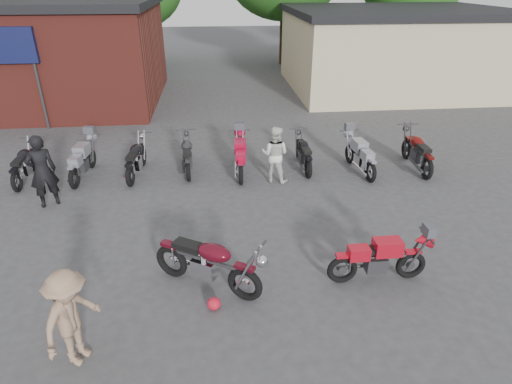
{
  "coord_description": "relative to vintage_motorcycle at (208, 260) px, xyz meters",
  "views": [
    {
      "loc": [
        -0.44,
        -6.19,
        5.17
      ],
      "look_at": [
        0.37,
        2.14,
        0.9
      ],
      "focal_mm": 30.0,
      "sensor_mm": 36.0,
      "label": 1
    }
  ],
  "objects": [
    {
      "name": "row_bike_4",
      "position": [
        0.9,
        5.06,
        -0.05
      ],
      "size": [
        0.74,
        1.99,
        1.14
      ],
      "primitive_type": null,
      "rotation": [
        0.0,
        0.0,
        1.52
      ],
      "color": "#B40F33",
      "rests_on": "ground"
    },
    {
      "name": "row_bike_0",
      "position": [
        -5.08,
        5.16,
        -0.08
      ],
      "size": [
        0.68,
        1.9,
        1.09
      ],
      "primitive_type": null,
      "rotation": [
        0.0,
        0.0,
        1.6
      ],
      "color": "black",
      "rests_on": "ground"
    },
    {
      "name": "person_tan",
      "position": [
        -1.93,
        -1.45,
        0.18
      ],
      "size": [
        0.98,
        1.19,
        1.59
      ],
      "primitive_type": "imported",
      "rotation": [
        0.0,
        0.0,
        1.12
      ],
      "color": "#92735A",
      "rests_on": "ground"
    },
    {
      "name": "row_bike_6",
      "position": [
        4.35,
        4.83,
        -0.07
      ],
      "size": [
        0.85,
        1.97,
        1.11
      ],
      "primitive_type": null,
      "rotation": [
        0.0,
        0.0,
        1.69
      ],
      "color": "gray",
      "rests_on": "ground"
    },
    {
      "name": "row_bike_7",
      "position": [
        6.1,
        4.92,
        -0.02
      ],
      "size": [
        0.76,
        2.09,
        1.2
      ],
      "primitive_type": null,
      "rotation": [
        0.0,
        0.0,
        1.53
      ],
      "color": "#560D0A",
      "rests_on": "ground"
    },
    {
      "name": "ground",
      "position": [
        0.68,
        -0.1,
        -0.62
      ],
      "size": [
        90.0,
        90.0,
        0.0
      ],
      "primitive_type": "plane",
      "color": "#39393C"
    },
    {
      "name": "row_bike_1",
      "position": [
        -3.54,
        5.22,
        -0.06
      ],
      "size": [
        0.78,
        1.97,
        1.12
      ],
      "primitive_type": null,
      "rotation": [
        0.0,
        0.0,
        1.49
      ],
      "color": "gray",
      "rests_on": "ground"
    },
    {
      "name": "person_light",
      "position": [
        1.81,
        4.45,
        0.17
      ],
      "size": [
        0.94,
        0.85,
        1.58
      ],
      "primitive_type": "imported",
      "rotation": [
        0.0,
        0.0,
        2.74
      ],
      "color": "silver",
      "rests_on": "ground"
    },
    {
      "name": "stucco_building",
      "position": [
        9.18,
        14.9,
        1.13
      ],
      "size": [
        10.0,
        8.0,
        3.5
      ],
      "primitive_type": "cube",
      "color": "tan",
      "rests_on": "ground"
    },
    {
      "name": "vintage_motorcycle",
      "position": [
        0.0,
        0.0,
        0.0
      ],
      "size": [
        2.2,
        1.71,
        1.24
      ],
      "primitive_type": null,
      "rotation": [
        0.0,
        0.0,
        -0.54
      ],
      "color": "#4A0915",
      "rests_on": "ground"
    },
    {
      "name": "brick_building",
      "position": [
        -8.32,
        13.9,
        1.38
      ],
      "size": [
        12.0,
        8.0,
        4.0
      ],
      "primitive_type": "cube",
      "color": "maroon",
      "rests_on": "ground"
    },
    {
      "name": "helmet",
      "position": [
        0.07,
        -0.57,
        -0.51
      ],
      "size": [
        0.29,
        0.29,
        0.22
      ],
      "primitive_type": "ellipsoid",
      "rotation": [
        0.0,
        0.0,
        0.22
      ],
      "color": "red",
      "rests_on": "ground"
    },
    {
      "name": "row_bike_5",
      "position": [
        2.78,
        5.24,
        -0.08
      ],
      "size": [
        0.63,
        1.86,
        1.07
      ],
      "primitive_type": null,
      "rotation": [
        0.0,
        0.0,
        1.58
      ],
      "color": "black",
      "rests_on": "ground"
    },
    {
      "name": "tree_1",
      "position": [
        -4.32,
        21.9,
        3.08
      ],
      "size": [
        5.92,
        5.92,
        7.4
      ],
      "primitive_type": null,
      "color": "#194D14",
      "rests_on": "ground"
    },
    {
      "name": "row_bike_2",
      "position": [
        -2.06,
        5.23,
        -0.06
      ],
      "size": [
        0.81,
        1.97,
        1.11
      ],
      "primitive_type": null,
      "rotation": [
        0.0,
        0.0,
        1.48
      ],
      "color": "black",
      "rests_on": "ground"
    },
    {
      "name": "row_bike_3",
      "position": [
        -0.62,
        5.38,
        -0.07
      ],
      "size": [
        0.74,
        1.94,
        1.11
      ],
      "primitive_type": null,
      "rotation": [
        0.0,
        0.0,
        1.63
      ],
      "color": "#262628",
      "rests_on": "ground"
    },
    {
      "name": "sportbike",
      "position": [
        3.15,
        -0.08,
        -0.09
      ],
      "size": [
        1.83,
        0.62,
        1.06
      ],
      "primitive_type": null,
      "rotation": [
        0.0,
        0.0,
        0.01
      ],
      "color": "red",
      "rests_on": "ground"
    },
    {
      "name": "person_dark",
      "position": [
        -3.99,
        3.6,
        0.3
      ],
      "size": [
        0.8,
        0.71,
        1.84
      ],
      "primitive_type": "imported",
      "rotation": [
        0.0,
        0.0,
        3.65
      ],
      "color": "black",
      "rests_on": "ground"
    }
  ]
}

